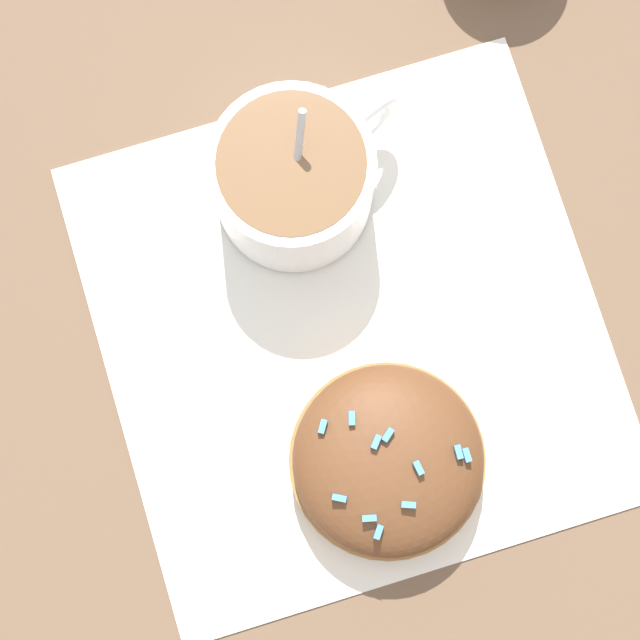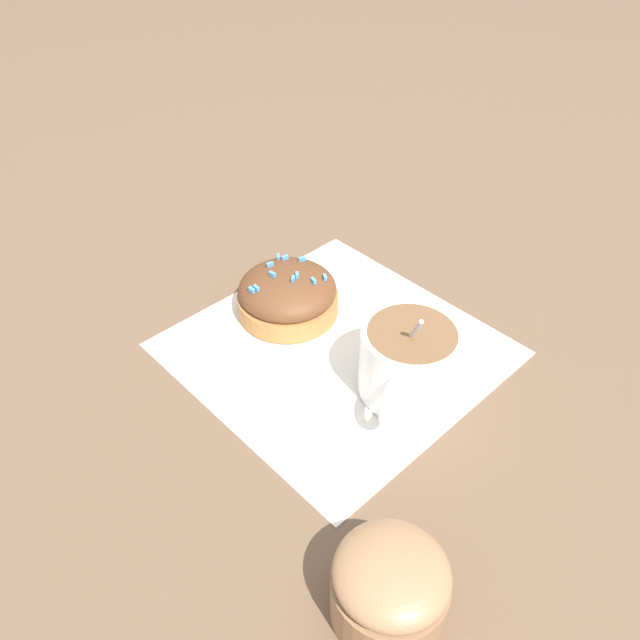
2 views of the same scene
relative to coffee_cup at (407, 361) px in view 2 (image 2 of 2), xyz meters
The scene contains 5 objects.
ground_plane 0.09m from the coffee_cup, behind, with size 3.00×3.00×0.00m, color brown.
paper_napkin 0.09m from the coffee_cup, behind, with size 0.30×0.29×0.00m.
coffee_cup is the anchor object (origin of this frame).
frosted_pastry 0.16m from the coffee_cup, behind, with size 0.10×0.10×0.05m.
sugar_bowl 0.20m from the coffee_cup, 58.30° to the right, with size 0.08×0.08×0.06m.
Camera 2 is at (0.27, -0.34, 0.41)m, focal length 35.00 mm.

